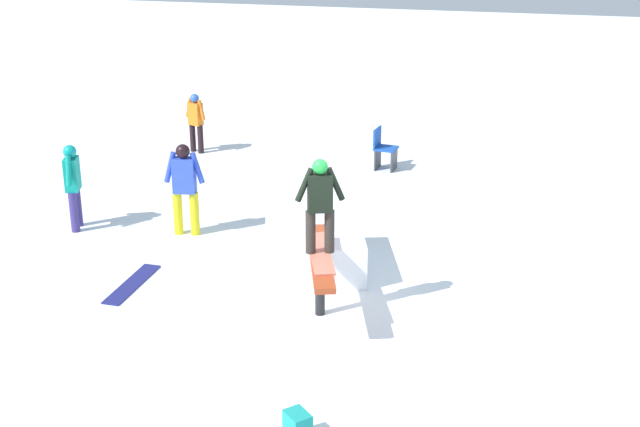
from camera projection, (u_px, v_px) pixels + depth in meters
ground_plane at (320, 314)px, 12.62m from camera, size 60.00×60.00×0.00m
rail_feature at (320, 264)px, 12.35m from camera, size 2.21×0.90×0.93m
snow_kicker_ramp at (314, 248)px, 14.00m from camera, size 2.15×1.95×0.66m
main_rider_on_rail at (320, 208)px, 12.05m from camera, size 1.47×0.73×1.37m
bystander_blue at (185, 184)px, 15.09m from camera, size 0.28×0.71×1.62m
bystander_orange at (196, 120)px, 19.65m from camera, size 0.30×0.56×1.32m
bystander_teal at (73, 182)px, 15.35m from camera, size 0.67×0.31×1.52m
loose_snowboard_navy at (132, 284)px, 13.51m from camera, size 1.44×0.34×0.02m
folding_chair at (384, 150)px, 18.63m from camera, size 0.50×0.50×0.88m
backpack_on_snow at (298, 426)px, 9.77m from camera, size 0.37×0.37×0.34m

